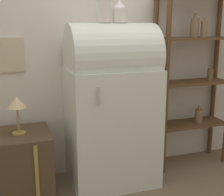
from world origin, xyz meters
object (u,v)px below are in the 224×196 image
(refrigerator, at_px, (112,104))
(suitcase_trunk, at_px, (13,165))
(vase_center, at_px, (120,12))
(desk_lamp, at_px, (17,105))
(vase_left, at_px, (104,6))

(refrigerator, bearing_deg, suitcase_trunk, 179.62)
(vase_center, height_order, desk_lamp, vase_center)
(vase_left, distance_m, vase_center, 0.14)
(suitcase_trunk, bearing_deg, desk_lamp, -17.57)
(refrigerator, xyz_separation_m, desk_lamp, (-0.82, -0.02, 0.06))
(refrigerator, height_order, desk_lamp, refrigerator)
(vase_center, bearing_deg, refrigerator, -178.14)
(suitcase_trunk, xyz_separation_m, desk_lamp, (0.07, -0.02, 0.53))
(desk_lamp, bearing_deg, suitcase_trunk, 162.43)
(suitcase_trunk, height_order, vase_center, vase_center)
(vase_left, height_order, desk_lamp, vase_left)
(refrigerator, height_order, vase_center, vase_center)
(vase_left, relative_size, vase_center, 1.57)
(desk_lamp, bearing_deg, vase_left, 2.00)
(refrigerator, relative_size, suitcase_trunk, 2.27)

